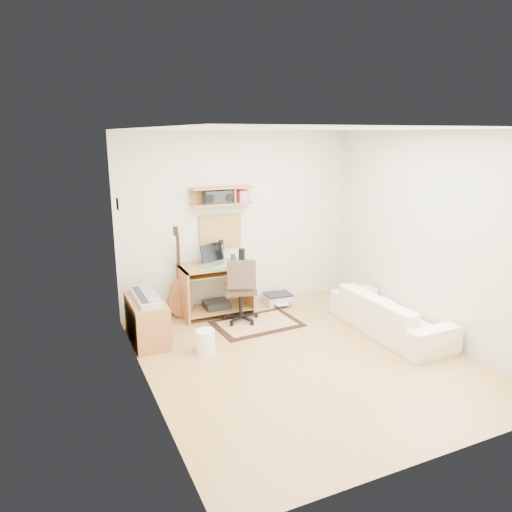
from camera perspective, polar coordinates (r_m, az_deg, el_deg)
name	(u,v)px	position (r m, az deg, el deg)	size (l,w,h in m)	color
floor	(304,358)	(5.75, 5.80, -12.01)	(3.60, 4.00, 0.01)	#B5884B
ceiling	(311,128)	(5.15, 6.56, 14.97)	(3.60, 4.00, 0.01)	white
back_wall	(239,221)	(7.06, -2.08, 4.25)	(3.60, 0.01, 2.60)	beige
left_wall	(144,268)	(4.68, -13.31, -1.45)	(0.01, 4.00, 2.60)	beige
right_wall	(432,236)	(6.39, 20.29, 2.26)	(0.01, 4.00, 2.60)	beige
wall_shelf	(222,196)	(6.78, -4.06, 7.21)	(0.90, 0.25, 0.26)	#AA6E3C
cork_board	(220,231)	(6.96, -4.28, 2.97)	(0.64, 0.03, 0.49)	tan
wall_photo	(118,204)	(6.05, -16.20, 5.99)	(0.02, 0.20, 0.15)	#4C8CBF
desk	(216,290)	(6.88, -4.79, -4.04)	(1.00, 0.55, 0.75)	#AA6E3C
laptop	(218,255)	(6.72, -4.61, 0.14)	(0.38, 0.38, 0.29)	silver
speaker	(242,256)	(6.83, -1.72, 0.04)	(0.09, 0.09, 0.20)	black
desk_lamp	(223,250)	(6.91, -3.95, 0.73)	(0.11, 0.11, 0.33)	black
pencil_cup	(233,257)	(6.95, -2.76, -0.16)	(0.07, 0.07, 0.10)	#303A91
boombox	(218,198)	(6.75, -4.62, 7.00)	(0.40, 0.18, 0.20)	black
rug	(257,324)	(6.63, 0.12, -8.10)	(1.15, 0.77, 0.02)	beige
task_chair	(241,289)	(6.58, -1.87, -3.98)	(0.48, 0.48, 0.94)	#3E2E24
cabinet	(147,320)	(6.20, -12.98, -7.48)	(0.40, 0.90, 0.55)	#AA6E3C
music_keyboard	(145,297)	(6.09, -13.14, -4.77)	(0.25, 0.79, 0.07)	#B2B5BA
guitar	(180,273)	(6.78, -9.10, -1.99)	(0.35, 0.22, 1.31)	#B36037
waste_basket	(205,341)	(5.82, -6.10, -10.12)	(0.23, 0.23, 0.28)	white
printer	(278,298)	(7.37, 2.64, -5.10)	(0.41, 0.32, 0.15)	#A5A8AA
sofa	(390,307)	(6.49, 15.79, -5.95)	(1.79, 0.52, 0.70)	beige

